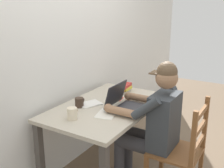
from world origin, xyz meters
The scene contains 12 objects.
back_wall centered at (0.00, 0.47, 1.30)m, with size 6.00×0.04×2.60m.
desk centered at (0.00, 0.00, 0.65)m, with size 1.28×0.79×0.75m.
seated_person centered at (0.03, -0.47, 0.69)m, with size 0.50×0.60×1.24m.
wooden_chair centered at (0.03, -0.75, 0.46)m, with size 0.42×0.42×0.94m.
laptop centered at (0.02, -0.17, 0.81)m, with size 0.33×0.29×0.23m.
computer_mouse centered at (0.30, -0.21, 0.77)m, with size 0.06×0.10×0.03m, color #232328.
coffee_mug_white centered at (-0.43, 0.08, 0.81)m, with size 0.12×0.09×0.10m.
coffee_mug_dark centered at (-0.18, 0.20, 0.80)m, with size 0.12×0.08×0.09m.
book_stack_main centered at (0.43, 0.06, 0.80)m, with size 0.20×0.15×0.10m.
paper_pile_near_laptop centered at (-0.19, -0.11, 0.76)m, with size 0.22×0.16×0.00m, color silver.
paper_pile_back_corner centered at (-0.08, 0.15, 0.76)m, with size 0.21×0.15×0.01m, color white.
landscape_photo_print centered at (0.21, 0.00, 0.75)m, with size 0.13×0.09×0.00m, color #C63D33.
Camera 1 is at (-2.10, -1.33, 1.72)m, focal length 44.00 mm.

